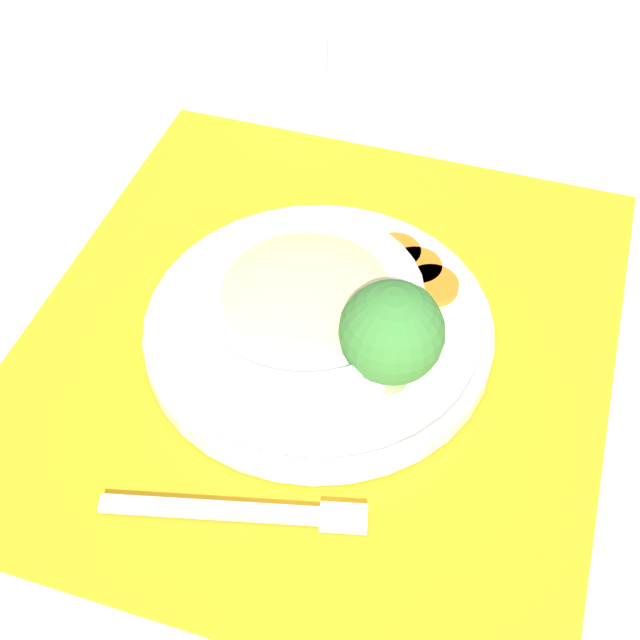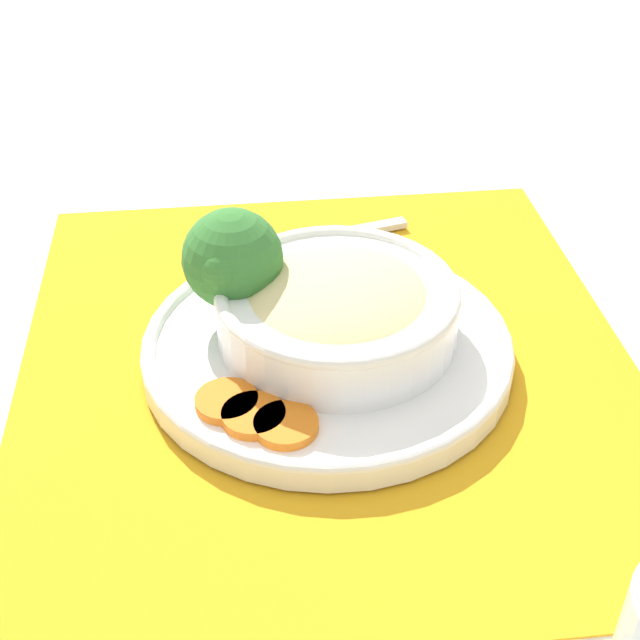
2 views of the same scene
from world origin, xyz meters
name	(u,v)px [view 1 (image 1 of 2)]	position (x,y,z in m)	size (l,w,h in m)	color
ground_plane	(319,340)	(0.00, 0.00, 0.00)	(4.00, 4.00, 0.00)	beige
placemat	(319,338)	(0.00, 0.00, 0.00)	(0.54, 0.50, 0.00)	orange
plate	(319,327)	(0.00, 0.00, 0.02)	(0.28, 0.28, 0.02)	white
bowl	(306,303)	(0.01, -0.01, 0.05)	(0.18, 0.18, 0.05)	white
broccoli_floret	(392,333)	(0.04, 0.06, 0.07)	(0.08, 0.08, 0.09)	#84AD5B
carrot_slice_near	(432,285)	(-0.06, 0.08, 0.02)	(0.04, 0.04, 0.01)	orange
carrot_slice_middle	(416,267)	(-0.07, 0.07, 0.02)	(0.04, 0.04, 0.01)	orange
carrot_slice_far	(395,253)	(-0.09, 0.05, 0.02)	(0.04, 0.04, 0.01)	orange
water_glass	(296,59)	(-0.32, -0.10, 0.05)	(0.06, 0.06, 0.10)	silver
fork	(261,513)	(0.16, 0.00, 0.01)	(0.04, 0.18, 0.01)	silver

